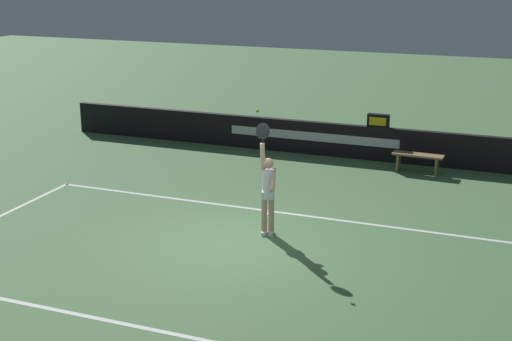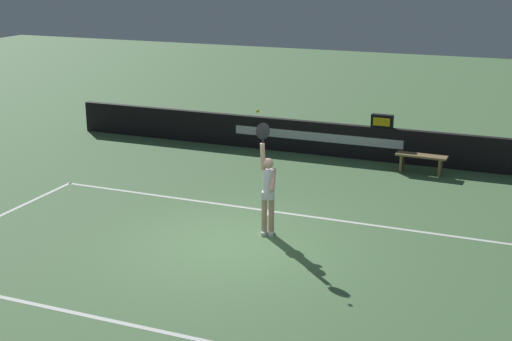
% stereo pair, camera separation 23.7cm
% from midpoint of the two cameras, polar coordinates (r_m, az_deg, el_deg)
% --- Properties ---
extents(ground_plane, '(60.00, 60.00, 0.00)m').
position_cam_midpoint_polar(ground_plane, '(14.24, -2.30, -5.97)').
color(ground_plane, '#507949').
extents(court_lines, '(10.97, 5.73, 0.00)m').
position_cam_midpoint_polar(court_lines, '(13.65, -3.46, -7.02)').
color(court_lines, white).
rests_on(court_lines, ground).
extents(back_wall, '(16.63, 0.20, 0.95)m').
position_cam_midpoint_polar(back_wall, '(20.46, 5.54, 2.50)').
color(back_wall, black).
rests_on(back_wall, ground).
extents(speed_display, '(0.60, 0.20, 0.37)m').
position_cam_midpoint_polar(speed_display, '(19.99, 9.43, 3.96)').
color(speed_display, black).
rests_on(speed_display, back_wall).
extents(tennis_player, '(0.48, 0.41, 2.37)m').
position_cam_midpoint_polar(tennis_player, '(14.43, 0.47, -1.52)').
color(tennis_player, tan).
rests_on(tennis_player, ground).
extents(tennis_ball, '(0.07, 0.07, 0.07)m').
position_cam_midpoint_polar(tennis_ball, '(14.03, -0.37, 4.76)').
color(tennis_ball, '#C8E437').
extents(courtside_bench_near, '(1.34, 0.42, 0.50)m').
position_cam_midpoint_polar(courtside_bench_near, '(19.24, 12.47, 0.92)').
color(courtside_bench_near, olive).
rests_on(courtside_bench_near, ground).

